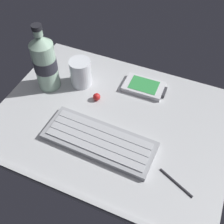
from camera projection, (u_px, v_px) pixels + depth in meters
The scene contains 7 objects.
ground_plane at pixel (112, 122), 76.91cm from camera, with size 64.00×48.00×2.80cm.
keyboard at pixel (98, 140), 70.85cm from camera, with size 29.34×11.92×1.70cm.
handheld_device at pixel (144, 87), 83.41cm from camera, with size 12.88×7.77×1.50cm.
juice_cup at pixel (81, 74), 82.51cm from camera, with size 6.40×6.40×8.50cm.
water_bottle at pixel (45, 62), 78.07cm from camera, with size 6.73×6.73×20.80cm.
trackball_mouse at pixel (97, 97), 80.19cm from camera, with size 2.20×2.20×2.20cm, color red.
stylus_pen at pixel (176, 182), 63.78cm from camera, with size 0.70×0.70×9.50cm, color #26262B.
Camera 1 is at (18.85, -43.81, 59.57)cm, focal length 44.37 mm.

